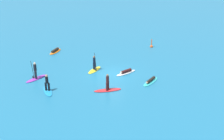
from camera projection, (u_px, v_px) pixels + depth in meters
name	position (u px, v px, depth m)	size (l,w,h in m)	color
ground_plane	(112.00, 74.00, 34.82)	(120.00, 120.00, 0.00)	#1E6B93
surfer_on_purple_board	(36.00, 75.00, 33.44)	(1.04, 2.70, 2.02)	purple
surfer_on_red_board	(108.00, 87.00, 30.88)	(2.52, 2.35, 1.74)	red
surfer_on_orange_board	(55.00, 51.00, 41.68)	(1.15, 2.64, 0.45)	orange
surfer_on_teal_board	(151.00, 81.00, 32.81)	(0.96, 2.83, 0.40)	#33C6CC
surfer_on_blue_board	(47.00, 87.00, 30.72)	(2.43, 2.26, 1.77)	#1E8CD1
surfer_on_white_board	(126.00, 72.00, 34.99)	(1.59, 2.75, 0.44)	white
surfer_on_yellow_board	(94.00, 67.00, 35.69)	(0.83, 2.49, 2.21)	yellow
marker_buoy	(151.00, 46.00, 43.51)	(0.42, 0.42, 1.25)	#E55119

